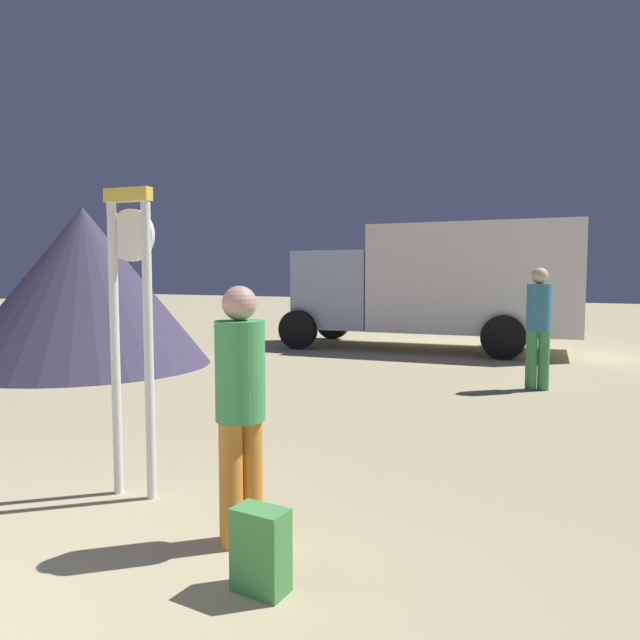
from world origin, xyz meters
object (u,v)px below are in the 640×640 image
object	(u,v)px
person_near_clock	(240,401)
backpack	(262,550)
standing_clock	(131,313)
box_truck_near	(441,282)
person_distant	(538,322)
dome_tent	(85,287)

from	to	relation	value
person_near_clock	backpack	size ratio (longest dim) A/B	3.59
standing_clock	box_truck_near	distance (m)	9.91
person_distant	person_near_clock	bearing A→B (deg)	-97.73
person_near_clock	box_truck_near	size ratio (longest dim) A/B	0.24
box_truck_near	dome_tent	bearing A→B (deg)	-131.81
person_near_clock	box_truck_near	bearing A→B (deg)	100.75
dome_tent	person_distant	bearing A→B (deg)	12.25
backpack	person_distant	world-z (taller)	person_distant
standing_clock	backpack	distance (m)	2.11
box_truck_near	standing_clock	bearing A→B (deg)	-85.79
backpack	person_distant	xyz separation A→B (m)	(0.39, 6.51, 0.79)
backpack	box_truck_near	bearing A→B (deg)	102.64
backpack	dome_tent	world-z (taller)	dome_tent
person_near_clock	person_distant	world-z (taller)	person_distant
dome_tent	standing_clock	bearing A→B (deg)	-35.67
person_near_clock	dome_tent	distance (m)	8.31
person_distant	box_truck_near	size ratio (longest dim) A/B	0.27
standing_clock	person_distant	bearing A→B (deg)	71.05
box_truck_near	person_near_clock	bearing A→B (deg)	-79.25
person_near_clock	dome_tent	bearing A→B (deg)	147.86
backpack	box_truck_near	size ratio (longest dim) A/B	0.07
dome_tent	person_near_clock	bearing A→B (deg)	-32.14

